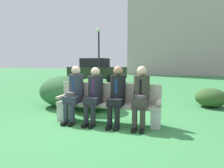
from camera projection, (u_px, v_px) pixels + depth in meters
ground_plane at (92, 125)px, 4.38m from camera, size 80.00×80.00×0.00m
park_bench at (108, 103)px, 4.58m from camera, size 2.38×0.44×0.90m
seated_man_leftmost at (74, 91)px, 4.63m from camera, size 0.34×0.72×1.29m
seated_man_centerleft at (94, 92)px, 4.50m from camera, size 0.34×0.72×1.27m
seated_man_centerright at (117, 92)px, 4.36m from camera, size 0.34×0.72×1.29m
seated_man_rightmost at (141, 93)px, 4.21m from camera, size 0.34×0.72×1.30m
shrub_near_bench at (64, 91)px, 6.28m from camera, size 1.53×1.40×0.95m
shrub_mid_lawn at (92, 94)px, 5.80m from camera, size 1.46×1.34×0.91m
shrub_far_lawn at (211, 98)px, 6.15m from camera, size 0.93×0.86×0.58m
parked_car_near at (97, 70)px, 13.87m from camera, size 4.02×1.97×1.68m
street_lamp at (99, 50)px, 12.39m from camera, size 0.24×0.24×3.51m
building_backdrop at (177, 21)px, 23.97m from camera, size 11.31×6.52×12.70m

